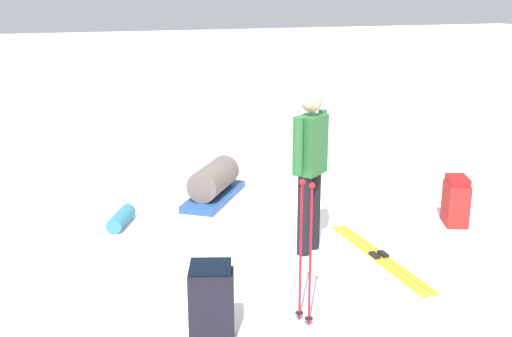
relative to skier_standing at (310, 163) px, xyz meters
The scene contains 8 objects.
ground_plane 1.31m from the skier_standing, 15.87° to the left, with size 80.00×80.00×0.00m, color white.
skier_standing is the anchor object (origin of this frame).
ski_pair_near 1.19m from the skier_standing, 125.67° to the right, with size 1.82×0.23×0.05m.
backpack_large_dark 2.05m from the skier_standing, 131.04° to the left, with size 0.31×0.40×0.65m.
backpack_bright 2.06m from the skier_standing, 87.60° to the right, with size 0.43×0.37×0.58m.
ski_poles_planted_near 1.51m from the skier_standing, 152.48° to the left, with size 0.18×0.10×1.22m.
gear_sled 2.16m from the skier_standing, 11.27° to the left, with size 1.30×1.16×0.49m.
sleeping_mat_rolled 2.41m from the skier_standing, 49.25° to the left, with size 0.18×0.18×0.55m, color teal.
Camera 1 is at (-6.31, 2.50, 2.61)m, focal length 43.63 mm.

